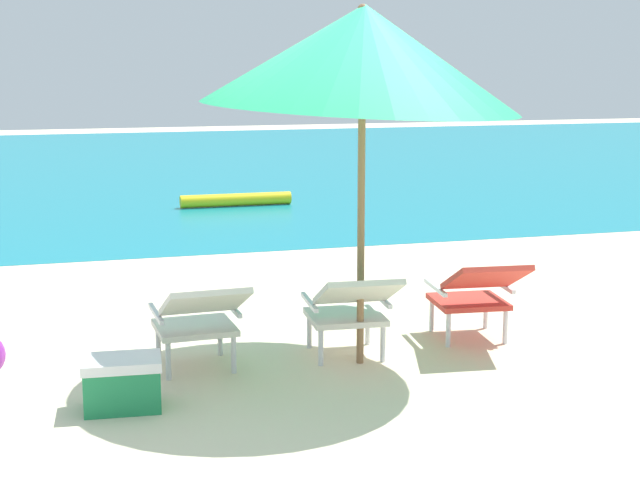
# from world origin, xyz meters

# --- Properties ---
(ground_plane) EXTENTS (40.00, 40.00, 0.00)m
(ground_plane) POSITION_xyz_m (0.00, 4.00, 0.00)
(ground_plane) COLOR beige
(ocean_band) EXTENTS (40.00, 18.00, 0.01)m
(ocean_band) POSITION_xyz_m (0.00, 12.98, 0.00)
(ocean_band) COLOR teal
(ocean_band) RESTS_ON ground_plane
(swim_buoy) EXTENTS (1.60, 0.18, 0.18)m
(swim_buoy) POSITION_xyz_m (0.65, 7.32, 0.10)
(swim_buoy) COLOR yellow
(swim_buoy) RESTS_ON ocean_band
(lounge_chair_left) EXTENTS (0.57, 0.90, 0.68)m
(lounge_chair_left) POSITION_xyz_m (-1.01, 0.03, 0.40)
(lounge_chair_left) COLOR silver
(lounge_chair_left) RESTS_ON ground_plane
(lounge_chair_center) EXTENTS (0.60, 0.91, 0.68)m
(lounge_chair_center) POSITION_xyz_m (0.04, 0.02, 0.40)
(lounge_chair_center) COLOR silver
(lounge_chair_center) RESTS_ON ground_plane
(lounge_chair_right) EXTENTS (0.62, 0.92, 0.68)m
(lounge_chair_right) POSITION_xyz_m (1.06, 0.18, 0.40)
(lounge_chair_right) COLOR red
(lounge_chair_right) RESTS_ON ground_plane
(beach_umbrella_center) EXTENTS (2.92, 2.91, 2.48)m
(beach_umbrella_center) POSITION_xyz_m (0.09, -0.02, 2.10)
(beach_umbrella_center) COLOR olive
(beach_umbrella_center) RESTS_ON ground_plane
(cooler_box) EXTENTS (0.49, 0.36, 0.32)m
(cooler_box) POSITION_xyz_m (-1.56, -0.47, 0.16)
(cooler_box) COLOR #1E844C
(cooler_box) RESTS_ON ground_plane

